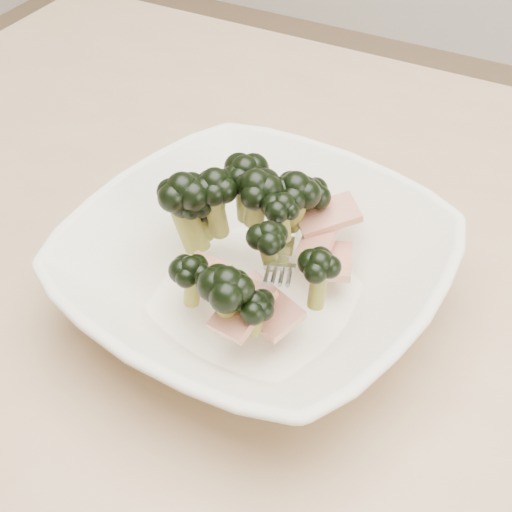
% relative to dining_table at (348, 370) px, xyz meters
% --- Properties ---
extents(dining_table, '(1.20, 0.80, 0.75)m').
position_rel_dining_table_xyz_m(dining_table, '(0.00, 0.00, 0.00)').
color(dining_table, tan).
rests_on(dining_table, ground).
extents(broccoli_dish, '(0.32, 0.32, 0.11)m').
position_rel_dining_table_xyz_m(broccoli_dish, '(-0.07, -0.05, 0.14)').
color(broccoli_dish, silver).
rests_on(broccoli_dish, dining_table).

